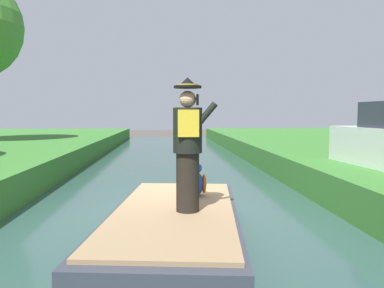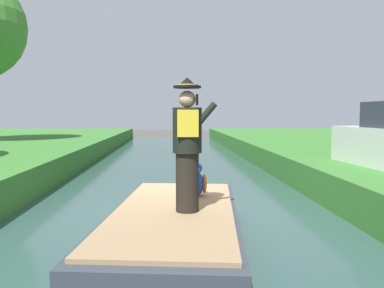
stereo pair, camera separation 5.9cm
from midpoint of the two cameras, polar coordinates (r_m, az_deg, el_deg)
The scene contains 5 objects.
ground_plane at distance 7.39m, azimuth -2.57°, elevation -11.62°, with size 80.00×80.00×0.00m, color #4C4742.
canal_water at distance 7.38m, azimuth -2.57°, elevation -11.25°, with size 6.33×48.00×0.10m, color #2D4C47.
boat at distance 5.56m, azimuth -2.36°, elevation -12.81°, with size 2.28×4.38×0.61m.
person_pirate at distance 5.17m, azimuth -0.35°, elevation -0.17°, with size 0.61×0.42×1.85m.
parrot_plush at distance 6.24m, azimuth 0.88°, elevation -5.64°, with size 0.36×0.35×0.57m.
Camera 2 is at (-0.05, -7.09, 2.07)m, focal length 35.19 mm.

